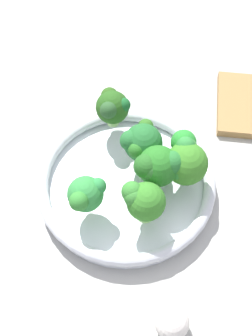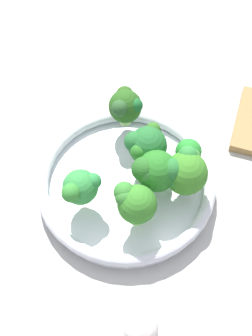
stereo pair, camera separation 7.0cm
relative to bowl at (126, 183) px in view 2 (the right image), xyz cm
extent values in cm
cube|color=#A7A9A2|center=(-1.37, -2.43, -3.05)|extent=(130.00, 130.00, 2.50)
cylinder|color=white|center=(0.00, 0.00, -1.00)|extent=(27.91, 27.91, 1.58)
torus|color=silver|center=(0.00, 0.00, 0.76)|extent=(29.07, 29.07, 1.94)
cylinder|color=#9EC872|center=(2.09, 11.33, 2.83)|extent=(2.11, 2.11, 2.20)
sphere|color=#26581A|center=(2.09, 11.33, 5.75)|extent=(5.62, 5.62, 5.62)
sphere|color=#1A5F28|center=(3.59, 10.33, 6.81)|extent=(2.48, 2.48, 2.48)
sphere|color=#2B5729|center=(0.88, 9.87, 7.23)|extent=(2.81, 2.81, 2.81)
sphere|color=#2A5719|center=(2.41, 13.55, 6.09)|extent=(2.98, 2.98, 2.98)
cylinder|color=#A2D16B|center=(-7.43, -2.51, 2.68)|extent=(1.96, 1.96, 1.92)
sphere|color=green|center=(-7.43, -2.51, 5.41)|extent=(5.45, 5.45, 5.45)
sphere|color=#348A32|center=(-8.83, -4.01, 6.85)|extent=(2.91, 2.91, 2.91)
sphere|color=#2E8C41|center=(-5.42, -2.19, 6.44)|extent=(2.55, 2.55, 2.55)
cylinder|color=#88CF5F|center=(10.08, 0.64, 2.93)|extent=(2.80, 2.80, 2.40)
sphere|color=#298D2F|center=(10.08, 0.64, 5.47)|extent=(4.14, 4.14, 4.14)
sphere|color=#2C882E|center=(9.27, -0.60, 6.44)|extent=(1.83, 1.83, 1.83)
sphere|color=#398638|center=(10.37, -0.91, 6.46)|extent=(2.12, 2.12, 2.12)
cylinder|color=#91CE65|center=(0.20, -7.31, 3.03)|extent=(2.58, 2.58, 2.62)
sphere|color=#368227|center=(0.20, -7.31, 6.23)|extent=(5.80, 5.80, 5.80)
sphere|color=#398832|center=(-1.43, -6.49, 7.42)|extent=(3.00, 3.00, 3.00)
sphere|color=#388831|center=(-1.35, -5.77, 7.62)|extent=(3.11, 3.11, 3.11)
cylinder|color=#7CBE5D|center=(4.25, -2.82, 3.00)|extent=(2.21, 2.21, 2.55)
sphere|color=#277623|center=(4.25, -2.82, 6.35)|extent=(6.37, 6.37, 6.37)
sphere|color=#347131|center=(2.47, -3.00, 7.33)|extent=(3.14, 3.14, 3.14)
sphere|color=#27722E|center=(6.19, -3.34, 7.48)|extent=(3.63, 3.63, 3.63)
sphere|color=#266622|center=(2.24, -2.44, 7.45)|extent=(3.81, 3.81, 3.81)
cylinder|color=#78BA56|center=(3.94, 2.64, 2.84)|extent=(2.77, 2.77, 2.24)
sphere|color=#236B2E|center=(3.94, 2.64, 5.97)|extent=(6.18, 6.18, 6.18)
sphere|color=#256F31|center=(2.00, 3.15, 6.87)|extent=(3.36, 3.36, 3.36)
sphere|color=#2B7826|center=(2.32, 1.32, 6.75)|extent=(2.77, 2.77, 2.77)
sphere|color=#306C22|center=(5.26, 4.79, 6.92)|extent=(2.50, 2.50, 2.50)
cylinder|color=#84B45E|center=(8.50, -3.45, 2.79)|extent=(2.59, 2.59, 2.13)
sphere|color=#3A8426|center=(8.50, -3.45, 6.03)|extent=(6.70, 6.70, 6.70)
sphere|color=#2F8437|center=(9.09, -1.55, 7.84)|extent=(2.98, 2.98, 2.98)
sphere|color=#2F8230|center=(6.92, -4.44, 6.37)|extent=(3.03, 3.03, 3.03)
sphere|color=white|center=(-2.47, -23.06, 0.61)|extent=(4.81, 4.81, 4.81)
camera|label=1|loc=(-13.96, -35.07, 64.08)|focal=48.63mm
camera|label=2|loc=(-7.22, -37.04, 64.08)|focal=48.63mm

